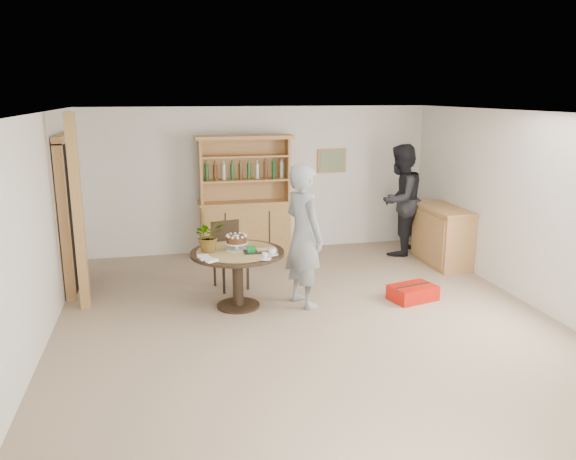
{
  "coord_description": "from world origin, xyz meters",
  "views": [
    {
      "loc": [
        -1.64,
        -6.06,
        2.72
      ],
      "look_at": [
        -0.14,
        0.59,
        1.05
      ],
      "focal_mm": 35.0,
      "sensor_mm": 36.0,
      "label": 1
    }
  ],
  "objects_px": {
    "hutch": "(245,215)",
    "adult_person": "(400,200)",
    "teen_boy": "(304,236)",
    "red_suitcase": "(413,293)",
    "dining_table": "(237,262)",
    "dining_chair": "(228,250)",
    "sideboard": "(442,235)"
  },
  "relations": [
    {
      "from": "dining_chair",
      "to": "adult_person",
      "type": "distance_m",
      "value": 3.26
    },
    {
      "from": "sideboard",
      "to": "dining_chair",
      "type": "bearing_deg",
      "value": -174.1
    },
    {
      "from": "hutch",
      "to": "red_suitcase",
      "type": "distance_m",
      "value": 3.34
    },
    {
      "from": "hutch",
      "to": "red_suitcase",
      "type": "height_order",
      "value": "hutch"
    },
    {
      "from": "hutch",
      "to": "adult_person",
      "type": "relative_size",
      "value": 1.08
    },
    {
      "from": "dining_chair",
      "to": "red_suitcase",
      "type": "xyz_separation_m",
      "value": [
        2.35,
        -1.1,
        -0.43
      ]
    },
    {
      "from": "adult_person",
      "to": "teen_boy",
      "type": "bearing_deg",
      "value": 5.13
    },
    {
      "from": "dining_table",
      "to": "red_suitcase",
      "type": "bearing_deg",
      "value": -6.58
    },
    {
      "from": "adult_person",
      "to": "hutch",
      "type": "bearing_deg",
      "value": -49.16
    },
    {
      "from": "dining_table",
      "to": "adult_person",
      "type": "bearing_deg",
      "value": 31.56
    },
    {
      "from": "adult_person",
      "to": "red_suitcase",
      "type": "relative_size",
      "value": 2.78
    },
    {
      "from": "dining_chair",
      "to": "teen_boy",
      "type": "distance_m",
      "value": 1.33
    },
    {
      "from": "sideboard",
      "to": "teen_boy",
      "type": "xyz_separation_m",
      "value": [
        -2.65,
        -1.29,
        0.46
      ]
    },
    {
      "from": "sideboard",
      "to": "dining_table",
      "type": "height_order",
      "value": "sideboard"
    },
    {
      "from": "dining_table",
      "to": "teen_boy",
      "type": "relative_size",
      "value": 0.64
    },
    {
      "from": "sideboard",
      "to": "adult_person",
      "type": "xyz_separation_m",
      "value": [
        -0.46,
        0.68,
        0.47
      ]
    },
    {
      "from": "sideboard",
      "to": "red_suitcase",
      "type": "bearing_deg",
      "value": -128.69
    },
    {
      "from": "hutch",
      "to": "red_suitcase",
      "type": "xyz_separation_m",
      "value": [
        1.87,
        -2.7,
        -0.59
      ]
    },
    {
      "from": "hutch",
      "to": "adult_person",
      "type": "bearing_deg",
      "value": -12.36
    },
    {
      "from": "adult_person",
      "to": "red_suitcase",
      "type": "xyz_separation_m",
      "value": [
        -0.71,
        -2.14,
        -0.85
      ]
    },
    {
      "from": "dining_table",
      "to": "dining_chair",
      "type": "height_order",
      "value": "dining_chair"
    },
    {
      "from": "dining_chair",
      "to": "adult_person",
      "type": "relative_size",
      "value": 0.5
    },
    {
      "from": "dining_table",
      "to": "dining_chair",
      "type": "bearing_deg",
      "value": 91.44
    },
    {
      "from": "teen_boy",
      "to": "red_suitcase",
      "type": "height_order",
      "value": "teen_boy"
    },
    {
      "from": "adult_person",
      "to": "dining_chair",
      "type": "bearing_deg",
      "value": -18.03
    },
    {
      "from": "teen_boy",
      "to": "adult_person",
      "type": "distance_m",
      "value": 2.94
    },
    {
      "from": "dining_chair",
      "to": "adult_person",
      "type": "bearing_deg",
      "value": 3.64
    },
    {
      "from": "dining_table",
      "to": "teen_boy",
      "type": "distance_m",
      "value": 0.92
    },
    {
      "from": "hutch",
      "to": "teen_boy",
      "type": "relative_size",
      "value": 1.09
    },
    {
      "from": "dining_chair",
      "to": "dining_table",
      "type": "bearing_deg",
      "value": -103.69
    },
    {
      "from": "sideboard",
      "to": "teen_boy",
      "type": "height_order",
      "value": "teen_boy"
    },
    {
      "from": "hutch",
      "to": "dining_table",
      "type": "distance_m",
      "value": 2.48
    }
  ]
}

